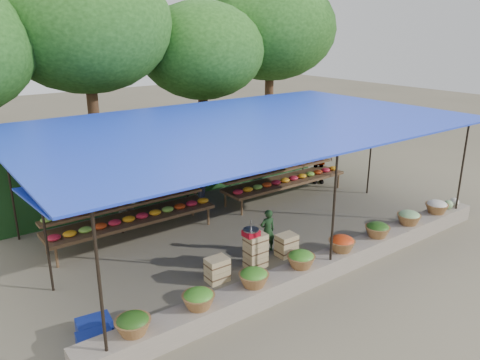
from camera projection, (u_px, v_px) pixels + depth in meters
ground at (246, 231)px, 12.00m from camera, size 60.00×60.00×0.00m
stone_curb at (325, 265)px, 9.84m from camera, size 10.60×0.55×0.40m
stall_canopy at (244, 128)px, 11.22m from camera, size 10.80×6.60×2.82m
produce_baskets at (322, 251)px, 9.67m from camera, size 8.98×0.58×0.34m
netting_backdrop at (182, 158)px, 14.02m from camera, size 10.60×0.06×2.50m
tree_row at (147, 36)px, 15.47m from camera, size 16.51×5.50×7.12m
fruit_table_left at (131, 215)px, 11.43m from camera, size 4.21×0.95×0.93m
fruit_table_right at (284, 177)px, 14.26m from camera, size 4.21×0.95×0.93m
crate_counter at (255, 254)px, 10.09m from camera, size 2.36×0.35×0.77m
weighing_scale at (251, 232)px, 9.86m from camera, size 0.34×0.34×0.36m
vendor_seated at (268, 231)px, 10.76m from camera, size 0.41×0.31×1.03m
customer_left at (130, 197)px, 11.85m from camera, size 1.00×0.87×1.73m
customer_mid at (203, 178)px, 13.40m from camera, size 1.28×1.10×1.72m
customer_right at (318, 160)px, 15.47m from camera, size 0.99×0.83×1.59m
blue_crate_front at (95, 343)px, 7.49m from camera, size 0.60×0.46×0.33m
blue_crate_back at (94, 328)px, 7.84m from camera, size 0.60×0.47×0.33m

